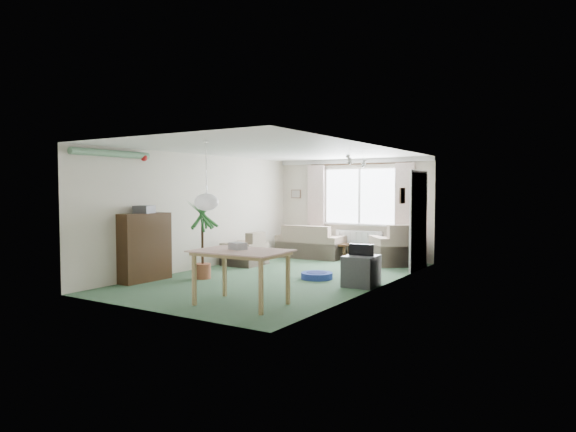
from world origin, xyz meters
The scene contains 25 objects.
ground centered at (0.00, 0.00, 0.00)m, with size 6.50×6.50×0.00m, color #325339.
window centered at (0.20, 3.23, 1.50)m, with size 1.80×0.03×1.30m, color white.
curtain_rod centered at (0.20, 3.15, 2.27)m, with size 2.60×0.03×0.03m, color black.
curtain_left centered at (-0.95, 3.13, 1.27)m, with size 0.45×0.08×2.00m, color beige.
curtain_right centered at (1.35, 3.13, 1.27)m, with size 0.45×0.08×2.00m, color beige.
radiator centered at (0.20, 3.19, 0.40)m, with size 1.20×0.10×0.55m, color white.
doorway centered at (1.99, 2.20, 1.00)m, with size 0.03×0.95×2.00m, color black.
pendant_lamp centered at (0.20, -2.30, 1.48)m, with size 0.36×0.36×0.36m, color white.
tinsel_garland centered at (-1.92, -2.30, 2.28)m, with size 1.60×1.60×0.12m, color #196626.
bauble_cluster_a centered at (1.30, 0.90, 2.22)m, with size 0.20×0.20×0.20m, color silver.
bauble_cluster_b centered at (1.60, -0.30, 2.22)m, with size 0.20×0.20×0.20m, color silver.
wall_picture_back centered at (-1.60, 3.23, 1.55)m, with size 0.28×0.03×0.22m, color brown.
wall_picture_right centered at (1.98, 1.20, 1.55)m, with size 0.03×0.24×0.30m, color brown.
sofa centered at (-0.87, 2.75, 0.40)m, with size 1.60×0.84×0.80m, color beige.
armchair_corner centered at (1.32, 2.73, 0.45)m, with size 1.01×0.96×0.91m, color #C3AB93.
armchair_left centered at (-1.50, 0.89, 0.37)m, with size 0.82×0.77×0.73m, color #C6B095.
coffee_table centered at (-0.31, 2.75, 0.19)m, with size 0.85×0.47×0.38m, color black.
photo_frame centered at (-0.25, 2.72, 0.46)m, with size 0.12×0.02×0.16m, color brown.
bookshelf centered at (-1.84, -1.67, 0.62)m, with size 0.34×1.01×1.24m, color black.
hifi_box centered at (-1.83, -1.68, 1.31)m, with size 0.28×0.35×0.14m, color #403F45.
houseplant centered at (-1.12, -0.92, 0.76)m, with size 0.65×0.65×1.51m, color #236631.
dining_table centered at (0.83, -2.27, 0.39)m, with size 1.24×0.83×0.77m, color #A48059.
gift_box centered at (0.72, -2.22, 0.83)m, with size 0.25×0.18×0.12m, color #ADAEB8.
tv_cube centered at (1.70, -0.03, 0.27)m, with size 0.53×0.58×0.53m, color #39383D.
pet_bed centered at (0.70, 0.19, 0.06)m, with size 0.59×0.59×0.12m, color #222A9F.
Camera 1 is at (5.31, -8.12, 1.67)m, focal length 32.00 mm.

